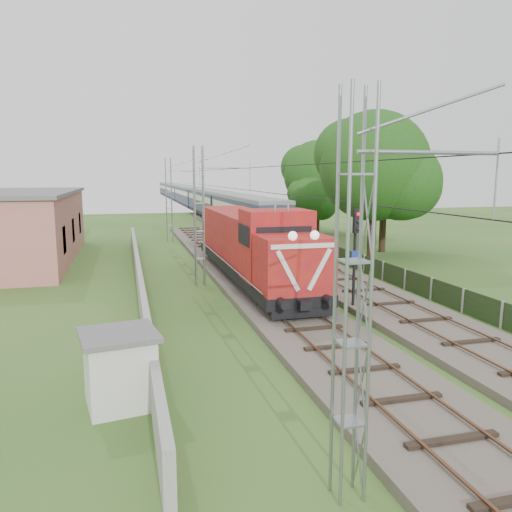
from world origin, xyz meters
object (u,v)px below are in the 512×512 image
object	(u,v)px
coach_rake	(189,195)
signal_post	(356,242)
locomotive	(251,244)
relay_hut	(120,368)

from	to	relation	value
coach_rake	signal_post	distance (m)	76.77
locomotive	relay_hut	world-z (taller)	locomotive
signal_post	relay_hut	size ratio (longest dim) A/B	2.07
coach_rake	signal_post	world-z (taller)	signal_post
locomotive	relay_hut	xyz separation A→B (m)	(-7.40, -14.42, -1.30)
signal_post	relay_hut	distance (m)	13.02
locomotive	signal_post	world-z (taller)	locomotive
coach_rake	relay_hut	xyz separation A→B (m)	(-12.40, -83.97, -1.52)
locomotive	coach_rake	distance (m)	69.73
locomotive	signal_post	distance (m)	7.93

